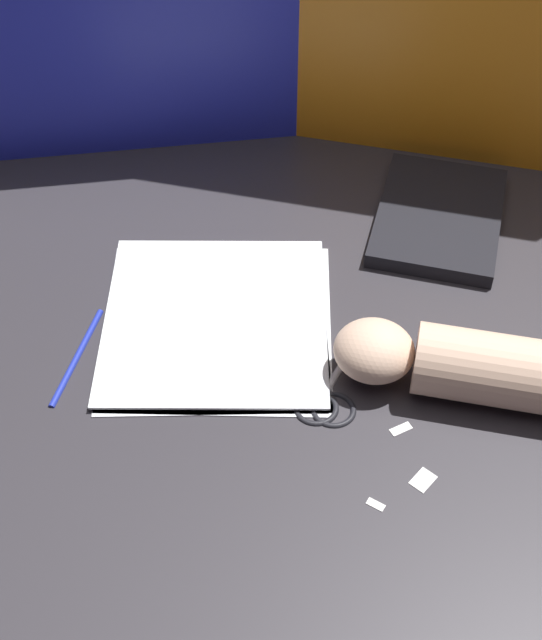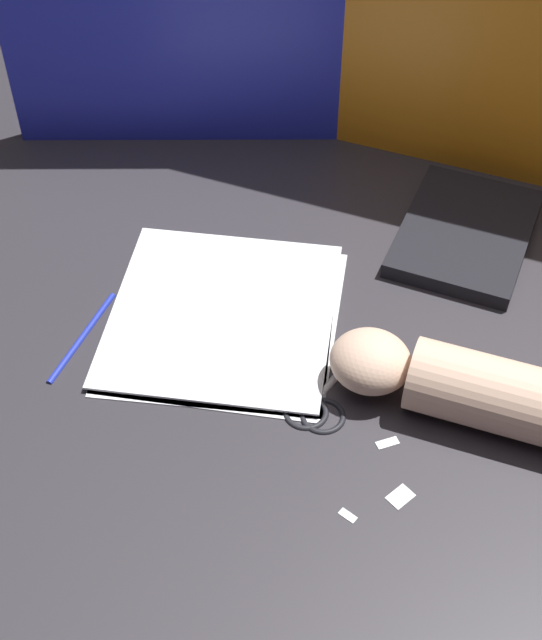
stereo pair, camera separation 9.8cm
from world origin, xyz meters
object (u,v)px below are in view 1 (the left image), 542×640
object	(u,v)px
paper_stack	(217,321)
scissors	(327,391)
hand_forearm	(481,368)
book_closed	(439,217)

from	to	relation	value
paper_stack	scissors	distance (m)	0.17
scissors	hand_forearm	world-z (taller)	hand_forearm
book_closed	scissors	world-z (taller)	book_closed
paper_stack	scissors	size ratio (longest dim) A/B	1.87
book_closed	hand_forearm	distance (m)	0.30
book_closed	hand_forearm	size ratio (longest dim) A/B	0.79
paper_stack	scissors	bearing A→B (deg)	-37.62
paper_stack	hand_forearm	distance (m)	0.32
hand_forearm	book_closed	bearing A→B (deg)	93.49
scissors	book_closed	bearing A→B (deg)	63.86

